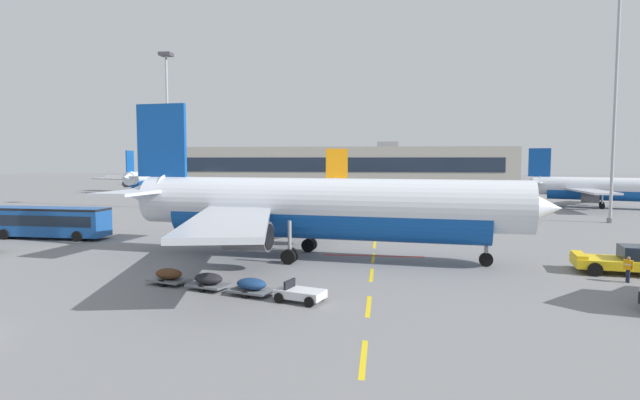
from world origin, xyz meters
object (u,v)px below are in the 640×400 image
baggage_train (230,283)px  ground_crew_worker (628,268)px  airliner_foreground (318,207)px  pushback_tug (626,260)px  airliner_mid_left (270,190)px  apron_light_mast_far (617,72)px  apron_light_mast_near (167,112)px  apron_shuttle_bus (47,220)px  airliner_far_center (611,189)px  airliner_far_right (150,178)px

baggage_train → ground_crew_worker: (23.90, 5.34, 0.39)m
airliner_foreground → ground_crew_worker: size_ratio=21.32×
pushback_tug → airliner_mid_left: bearing=129.4°
apron_light_mast_far → ground_crew_worker: bearing=-110.5°
baggage_train → apron_light_mast_near: 55.28m
apron_shuttle_bus → apron_light_mast_near: (-0.45, 30.07, 13.00)m
baggage_train → pushback_tug: bearing=17.8°
airliner_far_center → ground_crew_worker: airliner_far_center is taller
airliner_far_center → apron_light_mast_far: apron_light_mast_far is taller
pushback_tug → ground_crew_worker: bearing=-111.0°
airliner_foreground → ground_crew_worker: bearing=-15.7°
airliner_far_center → apron_light_mast_far: bearing=-112.1°
airliner_foreground → airliner_far_right: (-50.03, 78.60, -0.90)m
airliner_far_right → baggage_train: (46.32, -89.61, -2.51)m
ground_crew_worker → apron_light_mast_near: (-47.75, 42.46, 13.82)m
airliner_far_center → airliner_far_right: 95.87m
baggage_train → ground_crew_worker: size_ratio=7.02×
apron_shuttle_bus → baggage_train: size_ratio=1.06×
pushback_tug → apron_light_mast_near: apron_light_mast_near is taller
ground_crew_worker → apron_light_mast_far: apron_light_mast_far is taller
apron_shuttle_bus → ground_crew_worker: 48.90m
pushback_tug → apron_light_mast_far: 35.47m
airliner_far_right → apron_light_mast_far: bearing=-32.6°
apron_light_mast_far → pushback_tug: bearing=-110.5°
pushback_tug → baggage_train: 26.16m
baggage_train → apron_light_mast_near: apron_light_mast_near is taller
airliner_foreground → pushback_tug: (21.21, -3.02, -3.05)m
airliner_far_center → apron_light_mast_far: 25.78m
airliner_far_center → airliner_foreground: bearing=-131.2°
airliner_far_center → apron_shuttle_bus: size_ratio=2.14×
airliner_foreground → airliner_mid_left: bearing=107.7°
airliner_far_right → apron_shuttle_bus: size_ratio=2.21×
pushback_tug → airliner_far_center: size_ratio=0.24×
airliner_mid_left → ground_crew_worker: bearing=-53.3°
ground_crew_worker → apron_light_mast_near: bearing=138.4°
baggage_train → airliner_far_center: bearing=52.4°
airliner_foreground → apron_light_mast_near: (-27.57, 36.79, 10.80)m
pushback_tug → airliner_foreground: bearing=171.9°
ground_crew_worker → apron_light_mast_far: 37.97m
airliner_foreground → airliner_far_center: (40.02, 45.71, -0.92)m
apron_light_mast_near → apron_light_mast_far: size_ratio=0.80×
pushback_tug → apron_light_mast_far: apron_light_mast_far is taller
baggage_train → apron_light_mast_near: size_ratio=0.49×
airliner_foreground → apron_light_mast_far: bearing=39.2°
airliner_mid_left → airliner_far_right: airliner_far_right is taller
airliner_far_center → baggage_train: airliner_far_center is taller
apron_shuttle_bus → ground_crew_worker: (47.30, -12.39, -0.83)m
apron_light_mast_near → airliner_mid_left: bearing=2.0°
apron_light_mast_near → airliner_far_right: bearing=118.2°
airliner_foreground → baggage_train: 12.11m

